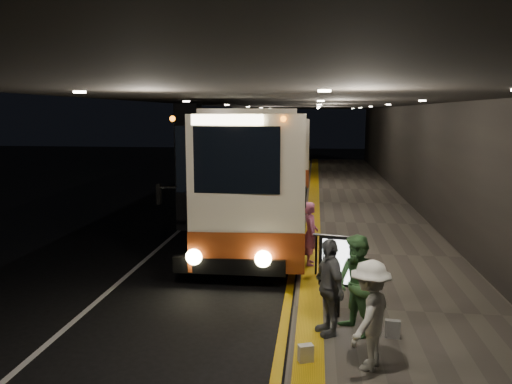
# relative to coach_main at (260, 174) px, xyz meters

# --- Properties ---
(ground) EXTENTS (90.00, 90.00, 0.00)m
(ground) POSITION_rel_coach_main_xyz_m (-0.95, -4.35, -1.95)
(ground) COLOR black
(lane_line_white) EXTENTS (0.12, 50.00, 0.01)m
(lane_line_white) POSITION_rel_coach_main_xyz_m (-2.75, 0.65, -1.94)
(lane_line_white) COLOR silver
(lane_line_white) RESTS_ON ground
(kerb_stripe_yellow) EXTENTS (0.18, 50.00, 0.01)m
(kerb_stripe_yellow) POSITION_rel_coach_main_xyz_m (1.40, 0.65, -1.94)
(kerb_stripe_yellow) COLOR gold
(kerb_stripe_yellow) RESTS_ON ground
(sidewalk) EXTENTS (4.50, 50.00, 0.15)m
(sidewalk) POSITION_rel_coach_main_xyz_m (3.80, 0.65, -1.87)
(sidewalk) COLOR #514C44
(sidewalk) RESTS_ON ground
(tactile_strip) EXTENTS (0.50, 50.00, 0.01)m
(tactile_strip) POSITION_rel_coach_main_xyz_m (1.90, 0.65, -1.79)
(tactile_strip) COLOR gold
(tactile_strip) RESTS_ON sidewalk
(terminal_wall) EXTENTS (0.10, 50.00, 6.00)m
(terminal_wall) POSITION_rel_coach_main_xyz_m (6.05, 0.65, 1.05)
(terminal_wall) COLOR black
(terminal_wall) RESTS_ON ground
(support_columns) EXTENTS (0.80, 24.80, 4.40)m
(support_columns) POSITION_rel_coach_main_xyz_m (-2.45, -0.35, 0.25)
(support_columns) COLOR black
(support_columns) RESTS_ON ground
(canopy) EXTENTS (9.00, 50.00, 0.40)m
(canopy) POSITION_rel_coach_main_xyz_m (1.55, 0.65, 2.65)
(canopy) COLOR black
(canopy) RESTS_ON support_columns
(coach_main) EXTENTS (3.48, 13.14, 4.06)m
(coach_main) POSITION_rel_coach_main_xyz_m (0.00, 0.00, 0.00)
(coach_main) COLOR beige
(coach_main) RESTS_ON ground
(coach_second) EXTENTS (3.07, 12.09, 3.77)m
(coach_second) POSITION_rel_coach_main_xyz_m (0.09, 13.15, -0.14)
(coach_second) COLOR beige
(coach_second) RESTS_ON ground
(coach_third) EXTENTS (2.87, 11.05, 3.44)m
(coach_third) POSITION_rel_coach_main_xyz_m (-0.03, 27.30, -0.30)
(coach_third) COLOR beige
(coach_third) RESTS_ON ground
(passenger_boarding) EXTENTS (0.43, 0.63, 1.66)m
(passenger_boarding) POSITION_rel_coach_main_xyz_m (1.85, -4.61, -0.97)
(passenger_boarding) COLOR #B1527C
(passenger_boarding) RESTS_ON sidewalk
(passenger_waiting_green) EXTENTS (0.95, 1.03, 1.81)m
(passenger_waiting_green) POSITION_rel_coach_main_xyz_m (2.71, -8.70, -0.89)
(passenger_waiting_green) COLOR #417642
(passenger_waiting_green) RESTS_ON sidewalk
(passenger_waiting_white) EXTENTS (0.95, 1.23, 1.72)m
(passenger_waiting_white) POSITION_rel_coach_main_xyz_m (2.82, -9.88, -0.94)
(passenger_waiting_white) COLOR silver
(passenger_waiting_white) RESTS_ON sidewalk
(passenger_waiting_grey) EXTENTS (0.88, 1.15, 1.75)m
(passenger_waiting_grey) POSITION_rel_coach_main_xyz_m (2.22, -8.73, -0.92)
(passenger_waiting_grey) COLOR #4E4F53
(passenger_waiting_grey) RESTS_ON sidewalk
(bag_polka) EXTENTS (0.28, 0.14, 0.32)m
(bag_polka) POSITION_rel_coach_main_xyz_m (3.35, -8.77, -1.64)
(bag_polka) COLOR black
(bag_polka) RESTS_ON sidewalk
(bag_plain) EXTENTS (0.27, 0.21, 0.29)m
(bag_plain) POSITION_rel_coach_main_xyz_m (1.85, -9.84, -1.65)
(bag_plain) COLOR silver
(bag_plain) RESTS_ON sidewalk
(info_sign) EXTENTS (0.77, 0.24, 1.62)m
(info_sign) POSITION_rel_coach_main_xyz_m (2.43, -7.96, -0.71)
(info_sign) COLOR black
(info_sign) RESTS_ON sidewalk
(stanchion_post) EXTENTS (0.05, 0.05, 1.01)m
(stanchion_post) POSITION_rel_coach_main_xyz_m (2.00, -5.45, -1.29)
(stanchion_post) COLOR black
(stanchion_post) RESTS_ON sidewalk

